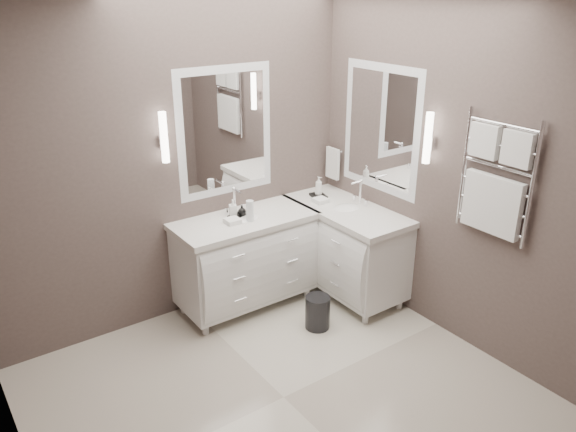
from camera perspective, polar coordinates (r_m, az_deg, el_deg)
floor at (r=4.17m, az=-0.44°, el=-17.99°), size 3.20×3.00×0.01m
wall_back at (r=4.69m, az=-11.17°, el=5.31°), size 3.20×0.01×2.70m
wall_front at (r=2.51m, az=20.03°, el=-11.53°), size 3.20×0.01×2.70m
wall_right at (r=4.50m, az=16.51°, el=4.09°), size 0.01×3.00×2.70m
vanity_back at (r=4.97m, az=-4.35°, el=-4.08°), size 1.24×0.59×0.97m
vanity_right at (r=5.20m, az=5.81°, el=-2.87°), size 0.59×1.24×0.97m
mirror_back at (r=4.81m, az=-6.37°, el=8.52°), size 0.90×0.02×1.10m
mirror_right at (r=4.95m, az=9.39°, el=8.73°), size 0.02×0.90×1.10m
sconce_back at (r=4.50m, az=-12.48°, el=7.71°), size 0.06×0.06×0.40m
sconce_right at (r=4.51m, az=14.03°, el=7.60°), size 0.06×0.06×0.40m
towel_bar_corner at (r=5.42m, az=4.57°, el=5.42°), size 0.03×0.22×0.30m
towel_ladder at (r=4.23m, az=20.29°, el=3.04°), size 0.06×0.58×0.90m
waste_bin at (r=4.80m, az=3.02°, el=-9.73°), size 0.24×0.24×0.29m
amenity_tray_back at (r=4.83m, az=-5.16°, el=0.00°), size 0.17×0.14×0.02m
amenity_tray_right at (r=5.28m, az=3.11°, el=2.05°), size 0.16×0.19×0.02m
water_bottle at (r=4.72m, az=-3.88°, el=0.52°), size 0.08×0.08×0.18m
soap_bottle_a at (r=4.80m, az=-5.63°, el=0.87°), size 0.08×0.08×0.14m
soap_bottle_b at (r=4.80m, az=-4.70°, el=0.59°), size 0.07×0.07×0.09m
soap_bottle_c at (r=5.24m, az=3.13°, el=3.08°), size 0.09×0.09×0.18m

